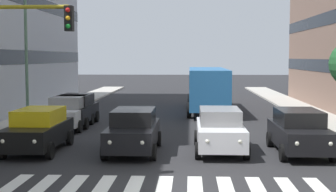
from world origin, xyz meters
name	(u,v)px	position (x,y,z in m)	size (l,w,h in m)	color
ground_plane	(164,188)	(0.00, 0.00, 0.00)	(180.00, 180.00, 0.00)	#262628
crosswalk_markings	(164,188)	(0.00, 0.00, 0.00)	(9.45, 2.80, 0.01)	silver
car_0	(299,131)	(-5.03, -5.23, 0.89)	(2.02, 4.44, 1.72)	black
car_1	(220,130)	(-1.94, -5.49, 0.89)	(2.02, 4.44, 1.72)	silver
car_2	(133,130)	(1.50, -5.15, 0.89)	(2.02, 4.44, 1.72)	black
car_3	(38,129)	(5.35, -5.20, 0.89)	(2.02, 4.44, 1.72)	black
car_row2_0	(69,112)	(5.70, -11.38, 0.89)	(2.02, 4.44, 1.72)	silver
car_row2_1	(76,110)	(5.63, -12.53, 0.89)	(2.02, 4.44, 1.72)	black
bus_behind_traffic	(207,85)	(-1.94, -19.65, 1.86)	(2.78, 10.50, 3.00)	#286BAD
street_lamp_right	(35,43)	(7.55, -11.73, 4.57)	(3.07, 0.28, 7.21)	#4C6B56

